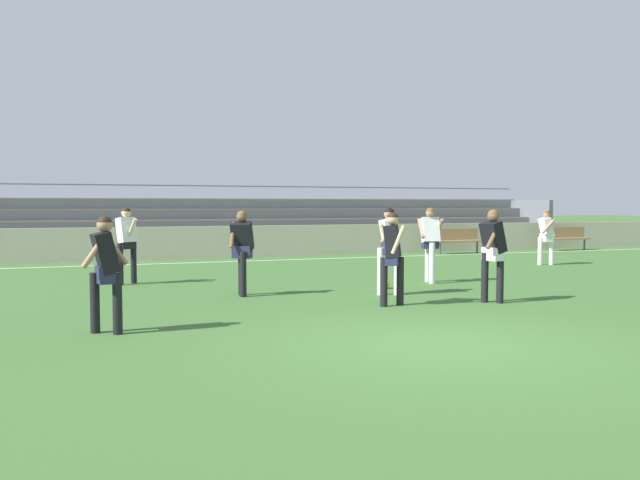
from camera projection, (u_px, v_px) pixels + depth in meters
ground_plane at (442, 345)px, 8.20m from camera, size 160.00×160.00×0.00m
field_line_sideline at (227, 262)px, 20.21m from camera, size 44.00×0.12×0.01m
sideline_wall at (218, 242)px, 21.54m from camera, size 48.00×0.16×1.07m
bleacher_stand at (240, 223)px, 24.50m from camera, size 26.64×3.17×2.56m
bench_near_wall_gap at (567, 236)px, 25.33m from camera, size 1.80×0.40×0.90m
bench_near_bin at (458, 239)px, 23.61m from camera, size 1.80×0.40×0.90m
player_white_dropping_back at (430, 238)px, 14.69m from camera, size 0.55×0.54×1.71m
player_white_trailing_run at (389, 243)px, 12.70m from camera, size 0.55×0.50×1.72m
player_dark_overlapping at (105, 264)px, 8.88m from camera, size 0.65×0.45×1.62m
player_dark_challenging at (493, 247)px, 11.69m from camera, size 0.57×0.46×1.69m
player_white_pressing_high at (546, 233)px, 19.09m from camera, size 0.58×0.53×1.61m
player_dark_wide_right at (242, 245)px, 12.57m from camera, size 0.58×0.52×1.66m
player_white_wide_left at (127, 238)px, 14.42m from camera, size 0.49×0.73×1.72m
player_dark_deep_cover at (392, 250)px, 11.33m from camera, size 0.47×0.63×1.64m
soccer_ball at (385, 283)px, 13.73m from camera, size 0.22×0.22×0.22m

